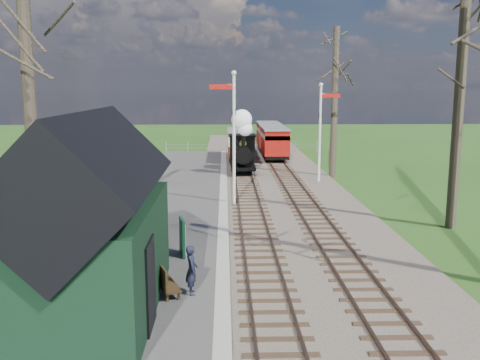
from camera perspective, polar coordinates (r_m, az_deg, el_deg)
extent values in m
ellipsoid|color=#385B23|center=(75.11, -20.24, -6.33)|extent=(57.60, 36.00, 16.20)
ellipsoid|color=#385B23|center=(77.76, 6.71, -7.74)|extent=(70.40, 44.00, 19.80)
ellipsoid|color=#385B23|center=(81.57, -6.46, -5.68)|extent=(64.00, 40.00, 18.00)
cube|color=brown|center=(30.85, 2.89, -0.26)|extent=(8.00, 60.00, 0.10)
cube|color=brown|center=(30.75, -0.46, -0.11)|extent=(0.07, 60.00, 0.12)
cube|color=brown|center=(30.78, 1.40, -0.10)|extent=(0.07, 60.00, 0.12)
cube|color=#38281C|center=(30.77, 0.47, -0.19)|extent=(1.60, 60.00, 0.09)
cube|color=brown|center=(30.91, 4.37, -0.09)|extent=(0.07, 60.00, 0.12)
cube|color=brown|center=(31.03, 6.20, -0.08)|extent=(0.07, 60.00, 0.12)
cube|color=#38281C|center=(30.97, 5.29, -0.16)|extent=(1.60, 60.00, 0.09)
cube|color=#474442|center=(23.04, -7.53, -3.73)|extent=(5.00, 44.00, 0.20)
cube|color=#B2AD9E|center=(22.92, -1.79, -3.71)|extent=(0.40, 44.00, 0.21)
cube|color=black|center=(13.29, -15.53, -8.03)|extent=(3.00, 6.00, 2.60)
cube|color=black|center=(12.85, -15.91, -0.15)|extent=(3.25, 6.30, 3.25)
cube|color=black|center=(12.18, -9.51, -10.97)|extent=(0.06, 1.20, 2.00)
cylinder|color=silver|center=(24.40, -0.64, 4.04)|extent=(0.14, 0.14, 6.00)
sphere|color=silver|center=(24.28, -0.65, 11.33)|extent=(0.24, 0.24, 0.24)
cube|color=#B7140F|center=(24.27, -1.97, 9.91)|extent=(1.10, 0.08, 0.22)
cube|color=black|center=(24.30, -0.65, 7.32)|extent=(0.18, 0.06, 0.30)
cylinder|color=silver|center=(30.87, 8.51, 4.71)|extent=(0.14, 0.14, 5.50)
sphere|color=silver|center=(30.75, 8.65, 10.00)|extent=(0.24, 0.24, 0.24)
cube|color=#B7140F|center=(30.86, 9.64, 8.86)|extent=(1.10, 0.08, 0.22)
cube|color=black|center=(30.79, 8.56, 6.84)|extent=(0.18, 0.06, 0.30)
cylinder|color=#382D23|center=(18.34, -21.61, 9.21)|extent=(0.41, 0.41, 11.00)
cylinder|color=#382D23|center=(22.15, 22.34, 7.88)|extent=(0.40, 0.40, 10.00)
cylinder|color=#382D23|center=(32.96, 10.05, 8.04)|extent=(0.39, 0.39, 9.00)
cube|color=slate|center=(44.55, 0.19, 3.82)|extent=(12.60, 0.02, 0.01)
cube|color=slate|center=(44.58, 0.19, 3.44)|extent=(12.60, 0.02, 0.02)
cylinder|color=slate|center=(44.57, 0.19, 3.50)|extent=(0.08, 0.08, 1.00)
cube|color=black|center=(33.77, 0.28, 1.58)|extent=(1.50, 3.53, 0.22)
cylinder|color=black|center=(33.14, 0.31, 2.81)|extent=(0.97, 2.29, 0.97)
cube|color=black|center=(34.70, 0.22, 3.28)|extent=(1.59, 1.41, 1.76)
cylinder|color=black|center=(32.17, 0.37, 4.01)|extent=(0.25, 0.25, 0.71)
sphere|color=gold|center=(33.33, 0.30, 3.92)|extent=(0.46, 0.46, 0.46)
sphere|color=white|center=(32.10, 0.55, 5.50)|extent=(0.88, 0.88, 0.88)
sphere|color=white|center=(32.14, 0.18, 6.45)|extent=(1.23, 1.23, 1.23)
cylinder|color=black|center=(32.73, -0.53, 1.11)|extent=(0.09, 0.56, 0.56)
cylinder|color=black|center=(32.76, 1.22, 1.12)|extent=(0.09, 0.56, 0.56)
cube|color=black|center=(39.72, -0.01, 2.72)|extent=(1.68, 6.17, 0.26)
cube|color=#551813|center=(39.66, -0.01, 3.48)|extent=(1.76, 6.17, 0.79)
cube|color=beige|center=(39.58, -0.01, 4.62)|extent=(1.76, 6.17, 0.79)
cube|color=slate|center=(39.54, -0.01, 5.26)|extent=(1.85, 6.35, 0.11)
cube|color=black|center=(40.13, 3.69, 2.78)|extent=(1.71, 4.50, 0.27)
cube|color=maroon|center=(40.07, 3.70, 3.55)|extent=(1.80, 4.50, 0.81)
cube|color=beige|center=(39.98, 3.72, 4.70)|extent=(1.80, 4.50, 0.81)
cube|color=slate|center=(39.95, 3.72, 5.35)|extent=(1.89, 4.68, 0.11)
cube|color=black|center=(45.57, 3.06, 3.65)|extent=(1.71, 4.50, 0.27)
cube|color=maroon|center=(45.51, 3.06, 4.33)|extent=(1.80, 4.50, 0.81)
cube|color=beige|center=(45.44, 3.07, 5.34)|extent=(1.80, 4.50, 0.81)
cube|color=slate|center=(45.41, 3.08, 5.91)|extent=(1.89, 4.68, 0.11)
cube|color=#0E4224|center=(17.15, -6.18, -6.09)|extent=(0.26, 0.82, 1.20)
cube|color=silver|center=(17.15, -6.02, -6.08)|extent=(0.17, 0.70, 0.98)
cube|color=#442F18|center=(14.37, -7.80, -10.88)|extent=(0.87, 1.46, 0.06)
cube|color=#442F18|center=(14.24, -8.55, -9.93)|extent=(0.54, 1.34, 0.61)
cube|color=#442F18|center=(13.84, -7.42, -12.28)|extent=(0.06, 0.06, 0.20)
cube|color=#442F18|center=(15.00, -8.13, -10.51)|extent=(0.06, 0.06, 0.20)
imported|color=black|center=(14.04, -5.18, -9.53)|extent=(0.37, 0.51, 1.30)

